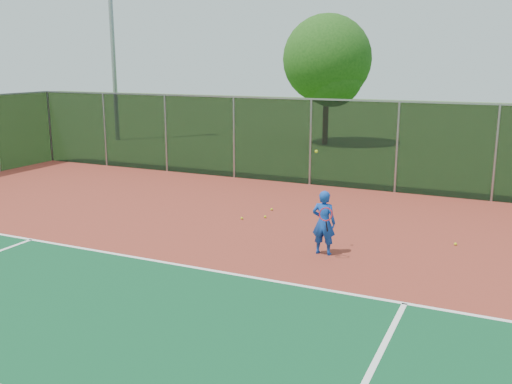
# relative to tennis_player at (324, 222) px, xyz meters

# --- Properties ---
(ground) EXTENTS (120.00, 120.00, 0.00)m
(ground) POSITION_rel_tennis_player_xyz_m (0.20, -5.01, -0.76)
(ground) COLOR #2D5B1A
(ground) RESTS_ON ground
(court_apron) EXTENTS (30.00, 20.00, 0.02)m
(court_apron) POSITION_rel_tennis_player_xyz_m (0.20, -3.01, -0.75)
(court_apron) COLOR maroon
(court_apron) RESTS_ON ground
(fence_back) EXTENTS (30.00, 0.06, 3.03)m
(fence_back) POSITION_rel_tennis_player_xyz_m (0.20, 6.99, 0.80)
(fence_back) COLOR black
(fence_back) RESTS_ON court_apron
(tennis_player) EXTENTS (0.59, 0.60, 2.35)m
(tennis_player) POSITION_rel_tennis_player_xyz_m (0.00, 0.00, 0.00)
(tennis_player) COLOR #1140A7
(tennis_player) RESTS_ON court_apron
(practice_ball_0) EXTENTS (0.07, 0.07, 0.07)m
(practice_ball_0) POSITION_rel_tennis_player_xyz_m (2.66, 1.90, -0.70)
(practice_ball_0) COLOR #BEC617
(practice_ball_0) RESTS_ON court_apron
(practice_ball_1) EXTENTS (0.07, 0.07, 0.07)m
(practice_ball_1) POSITION_rel_tennis_player_xyz_m (-2.58, 3.07, -0.70)
(practice_ball_1) COLOR #BEC617
(practice_ball_1) RESTS_ON court_apron
(practice_ball_3) EXTENTS (0.07, 0.07, 0.07)m
(practice_ball_3) POSITION_rel_tennis_player_xyz_m (-2.42, 2.23, -0.70)
(practice_ball_3) COLOR #BEC617
(practice_ball_3) RESTS_ON court_apron
(practice_ball_6) EXTENTS (0.07, 0.07, 0.07)m
(practice_ball_6) POSITION_rel_tennis_player_xyz_m (-2.94, 1.82, -0.70)
(practice_ball_6) COLOR #BEC617
(practice_ball_6) RESTS_ON court_apron
(floodlight_nw) EXTENTS (0.90, 0.40, 12.57)m
(floodlight_nw) POSITION_rel_tennis_player_xyz_m (-16.58, 13.82, 6.31)
(floodlight_nw) COLOR gray
(floodlight_nw) RESTS_ON ground
(tree_back_left) EXTENTS (4.56, 4.56, 6.69)m
(tree_back_left) POSITION_rel_tennis_player_xyz_m (-5.41, 16.95, 3.44)
(tree_back_left) COLOR #332312
(tree_back_left) RESTS_ON ground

